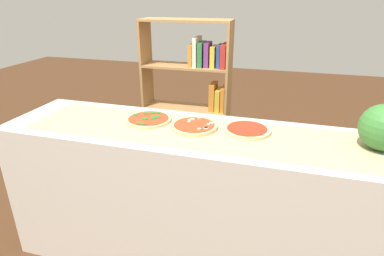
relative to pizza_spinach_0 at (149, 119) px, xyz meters
The scene contains 8 objects.
ground_plane 0.99m from the pizza_spinach_0, 14.54° to the right, with size 12.00×12.00×0.00m, color #4C2D19.
counter 0.57m from the pizza_spinach_0, 14.54° to the right, with size 2.29×0.61×0.93m, color beige.
parchment_paper 0.32m from the pizza_spinach_0, 14.54° to the right, with size 1.96×0.48×0.00m, color tan.
pizza_spinach_0 is the anchor object (origin of this frame).
pizza_mushroom_1 0.31m from the pizza_spinach_0, ahead, with size 0.28×0.28×0.03m.
pizza_plain_2 0.61m from the pizza_spinach_0, ahead, with size 0.27×0.27×0.02m.
watermelon 1.30m from the pizza_spinach_0, ahead, with size 0.24×0.24×0.24m, color #387A33.
bookshelf 0.86m from the pizza_spinach_0, 83.50° to the left, with size 0.75×0.26×1.48m.
Camera 1 is at (0.48, -1.65, 1.67)m, focal length 30.13 mm.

